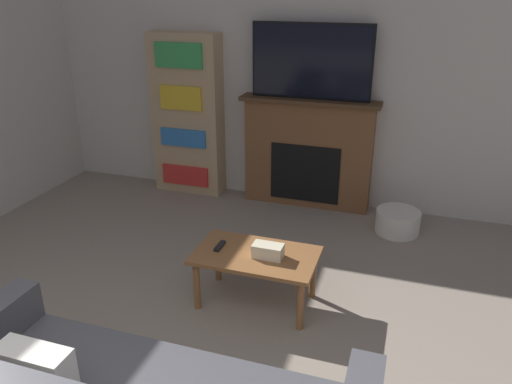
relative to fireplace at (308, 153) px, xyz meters
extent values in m
cube|color=beige|center=(-0.16, 0.14, 0.76)|extent=(6.58, 0.06, 2.70)
cube|color=brown|center=(0.00, 0.00, -0.02)|extent=(1.34, 0.22, 1.12)
cube|color=black|center=(0.00, -0.11, -0.20)|extent=(0.74, 0.01, 0.62)
cube|color=#4C331E|center=(0.00, -0.02, 0.56)|extent=(1.44, 0.28, 0.04)
cube|color=black|center=(0.00, -0.02, 0.95)|extent=(1.21, 0.03, 0.74)
cube|color=black|center=(0.00, -0.03, 0.95)|extent=(1.17, 0.01, 0.70)
cube|color=silver|center=(-0.47, -3.57, 0.01)|extent=(0.36, 0.14, 0.28)
cube|color=brown|center=(0.05, -1.92, -0.18)|extent=(0.90, 0.53, 0.03)
cylinder|color=brown|center=(-0.34, -2.13, -0.39)|extent=(0.05, 0.05, 0.39)
cylinder|color=brown|center=(0.44, -2.13, -0.39)|extent=(0.05, 0.05, 0.39)
cylinder|color=brown|center=(-0.34, -1.72, -0.39)|extent=(0.05, 0.05, 0.39)
cylinder|color=brown|center=(0.44, -1.72, -0.39)|extent=(0.05, 0.05, 0.39)
cube|color=beige|center=(0.15, -1.94, -0.11)|extent=(0.22, 0.12, 0.10)
cube|color=black|center=(-0.23, -1.92, -0.15)|extent=(0.04, 0.15, 0.02)
cube|color=tan|center=(-1.37, -0.02, 0.30)|extent=(0.78, 0.26, 1.78)
cube|color=red|center=(-1.37, -0.16, -0.36)|extent=(0.55, 0.03, 0.22)
cube|color=#2D70B7|center=(-1.37, -0.16, 0.08)|extent=(0.53, 0.03, 0.20)
cube|color=gold|center=(-1.37, -0.16, 0.52)|extent=(0.48, 0.03, 0.25)
cube|color=green|center=(-1.37, -0.16, 0.97)|extent=(0.54, 0.03, 0.26)
cylinder|color=silver|center=(1.00, -0.40, -0.47)|extent=(0.42, 0.42, 0.22)
camera|label=1|loc=(1.05, -4.95, 1.67)|focal=35.00mm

